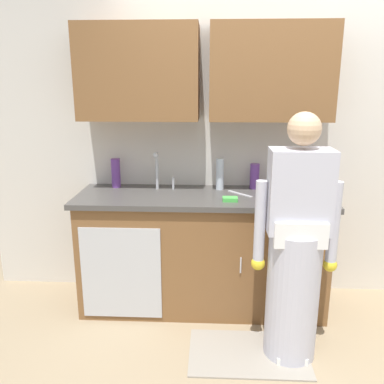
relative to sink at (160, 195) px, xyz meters
The scene contains 15 objects.
ground_plane 1.46m from the sink, 38.57° to the right, with size 9.00×9.00×0.00m, color #998466.
kitchen_wall_with_uppers 0.97m from the sink, 21.04° to the left, with size 4.80×0.44×2.70m.
counter_cabinet 0.58m from the sink, ahead, with size 1.90×0.62×0.90m.
countertop 0.34m from the sink, ahead, with size 1.96×0.66×0.04m, color #474442.
sink is the anchor object (origin of this frame).
person_at_sink 1.15m from the sink, 33.81° to the right, with size 0.55×0.34×1.62m.
floor_mat 1.31m from the sink, 44.65° to the right, with size 0.80×0.50×0.01m, color gray.
bottle_cleaner_spray 0.51m from the sink, 18.57° to the left, with size 0.06×0.06×0.25m, color silver.
bottle_water_short 1.10m from the sink, 10.68° to the left, with size 0.06×0.06×0.22m, color #66388C.
bottle_dish_liquid 0.79m from the sink, 14.92° to the left, with size 0.08×0.08×0.21m, color #66388C.
bottle_soap 0.45m from the sink, 153.72° to the left, with size 0.07×0.07×0.24m, color #66388C.
bottle_water_tall 1.19m from the sink, ahead, with size 0.07×0.07×0.26m, color #66388C.
cup_by_sink 1.26m from the sink, ahead, with size 0.08×0.08×0.09m, color #B24C47.
knife_on_counter 0.62m from the sink, ahead, with size 0.24×0.02×0.01m, color silver.
sponge 0.57m from the sink, 18.26° to the right, with size 0.11×0.07×0.03m, color #4CBF4C.
Camera 1 is at (-0.49, -2.34, 1.79)m, focal length 38.06 mm.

